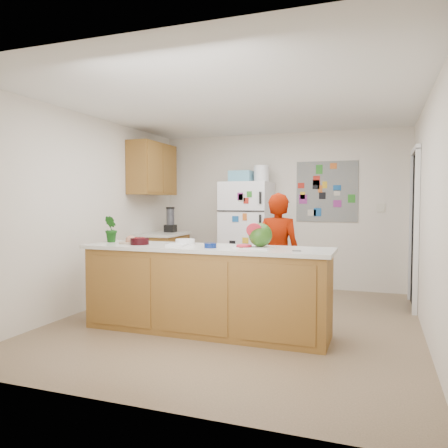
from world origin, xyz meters
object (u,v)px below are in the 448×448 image
(refrigerator, at_px, (247,236))
(watermelon, at_px, (260,235))
(cherry_bowl, at_px, (140,241))
(person, at_px, (278,255))

(refrigerator, xyz_separation_m, watermelon, (0.84, -2.34, 0.20))
(refrigerator, distance_m, cherry_bowl, 2.50)
(watermelon, distance_m, cherry_bowl, 1.35)
(person, bearing_deg, refrigerator, -57.14)
(person, height_order, watermelon, person)
(refrigerator, relative_size, cherry_bowl, 8.41)
(refrigerator, height_order, cherry_bowl, refrigerator)
(cherry_bowl, bearing_deg, refrigerator, 78.30)
(refrigerator, bearing_deg, person, -60.62)
(refrigerator, relative_size, watermelon, 6.98)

